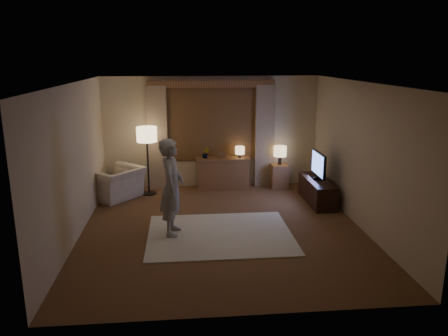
{
  "coord_description": "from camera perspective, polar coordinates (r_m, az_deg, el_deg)",
  "views": [
    {
      "loc": [
        -0.68,
        -7.35,
        3.02
      ],
      "look_at": [
        0.09,
        0.6,
        0.98
      ],
      "focal_mm": 35.0,
      "sensor_mm": 36.0,
      "label": 1
    }
  ],
  "objects": [
    {
      "name": "room",
      "position": [
        8.06,
        -0.56,
        2.25
      ],
      "size": [
        5.04,
        5.54,
        2.64
      ],
      "color": "brown",
      "rests_on": "ground"
    },
    {
      "name": "side_table",
      "position": [
        10.42,
        7.23,
        -1.03
      ],
      "size": [
        0.4,
        0.4,
        0.56
      ],
      "primitive_type": "cube",
      "color": "brown",
      "rests_on": "floor"
    },
    {
      "name": "tv",
      "position": [
        9.35,
        12.25,
        0.42
      ],
      "size": [
        0.2,
        0.82,
        0.59
      ],
      "color": "black",
      "rests_on": "tv_stand"
    },
    {
      "name": "table_lamp_sideboard",
      "position": [
        10.16,
        2.09,
        2.26
      ],
      "size": [
        0.22,
        0.22,
        0.3
      ],
      "color": "black",
      "rests_on": "sideboard"
    },
    {
      "name": "floor_lamp",
      "position": [
        9.75,
        -10.04,
        3.86
      ],
      "size": [
        0.45,
        0.45,
        1.53
      ],
      "color": "black",
      "rests_on": "floor"
    },
    {
      "name": "picture_frame",
      "position": [
        10.14,
        -0.16,
        1.67
      ],
      "size": [
        0.16,
        0.02,
        0.2
      ],
      "primitive_type": "cube",
      "color": "brown",
      "rests_on": "sideboard"
    },
    {
      "name": "plant",
      "position": [
        10.1,
        -2.42,
        1.9
      ],
      "size": [
        0.17,
        0.13,
        0.3
      ],
      "primitive_type": "imported",
      "color": "#999999",
      "rests_on": "sideboard"
    },
    {
      "name": "armchair",
      "position": [
        9.82,
        -13.92,
        -1.94
      ],
      "size": [
        1.38,
        1.39,
        0.68
      ],
      "primitive_type": "imported",
      "rotation": [
        0.0,
        0.0,
        -2.27
      ],
      "color": "beige",
      "rests_on": "floor"
    },
    {
      "name": "person",
      "position": [
        7.5,
        -6.83,
        -2.51
      ],
      "size": [
        0.48,
        0.66,
        1.68
      ],
      "primitive_type": "imported",
      "rotation": [
        0.0,
        0.0,
        1.44
      ],
      "color": "#A6A39A",
      "rests_on": "rug"
    },
    {
      "name": "table_lamp_side",
      "position": [
        10.28,
        7.34,
        2.13
      ],
      "size": [
        0.3,
        0.3,
        0.44
      ],
      "color": "black",
      "rests_on": "side_table"
    },
    {
      "name": "tv_stand",
      "position": [
        9.5,
        12.08,
        -2.95
      ],
      "size": [
        0.45,
        1.4,
        0.5
      ],
      "primitive_type": "cube",
      "color": "black",
      "rests_on": "floor"
    },
    {
      "name": "rug",
      "position": [
        7.71,
        -0.53,
        -8.65
      ],
      "size": [
        2.5,
        2.0,
        0.02
      ],
      "primitive_type": "cube",
      "color": "beige",
      "rests_on": "floor"
    },
    {
      "name": "sideboard",
      "position": [
        10.25,
        -0.16,
        -0.78
      ],
      "size": [
        1.2,
        0.4,
        0.7
      ],
      "primitive_type": "cube",
      "color": "brown",
      "rests_on": "floor"
    }
  ]
}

